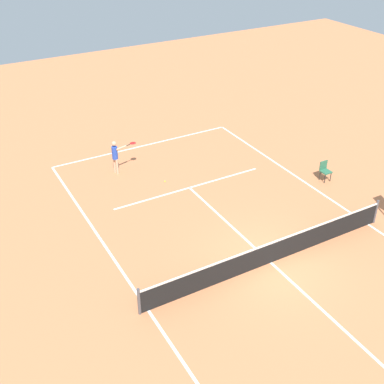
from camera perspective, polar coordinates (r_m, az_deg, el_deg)
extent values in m
plane|color=#D37A4C|center=(18.81, 9.03, -8.01)|extent=(60.00, 60.00, 0.00)
cube|color=white|center=(27.02, -5.56, 5.33)|extent=(10.01, 0.10, 0.01)
cube|color=white|center=(21.78, 19.58, -3.52)|extent=(0.10, 22.56, 0.01)
cube|color=white|center=(16.82, -5.05, -13.40)|extent=(0.10, 22.56, 0.01)
cube|color=white|center=(23.00, -0.29, 0.50)|extent=(7.51, 0.10, 0.01)
cube|color=white|center=(18.80, 9.03, -8.00)|extent=(0.10, 12.41, 0.01)
cylinder|color=#4C4C51|center=(21.70, 20.37, -2.13)|extent=(0.10, 0.10, 1.07)
cylinder|color=#4C4C51|center=(16.37, -6.11, -12.42)|extent=(0.10, 0.10, 1.07)
cube|color=black|center=(18.52, 9.15, -6.92)|extent=(10.61, 0.03, 0.91)
cube|color=white|center=(18.24, 9.27, -5.75)|extent=(10.61, 0.04, 0.06)
cylinder|color=#D8A884|center=(24.38, -8.88, 3.07)|extent=(0.12, 0.12, 0.79)
cylinder|color=#D8A884|center=(24.24, -8.59, 2.91)|extent=(0.12, 0.12, 0.79)
cylinder|color=#2647B7|center=(23.99, -8.87, 4.48)|extent=(0.28, 0.28, 0.62)
sphere|color=#D8A884|center=(23.77, -8.97, 5.53)|extent=(0.22, 0.22, 0.22)
cylinder|color=#D8A884|center=(24.11, -9.14, 4.69)|extent=(0.09, 0.09, 0.55)
cylinder|color=#D8A884|center=(23.89, -8.12, 5.06)|extent=(0.56, 0.23, 0.09)
cylinder|color=black|center=(24.10, -7.36, 5.37)|extent=(0.26, 0.10, 0.04)
ellipsoid|color=red|center=(24.26, -6.82, 5.59)|extent=(0.38, 0.35, 0.04)
sphere|color=#CCE033|center=(23.48, -3.13, 1.24)|extent=(0.07, 0.07, 0.07)
cylinder|color=#262626|center=(24.31, 15.64, 1.66)|extent=(0.04, 0.04, 0.45)
cylinder|color=#262626|center=(24.09, 15.03, 1.47)|extent=(0.04, 0.04, 0.45)
cylinder|color=#262626|center=(24.52, 15.08, 2.02)|extent=(0.04, 0.04, 0.45)
cylinder|color=#262626|center=(24.30, 14.47, 1.83)|extent=(0.04, 0.04, 0.45)
cube|color=#2D6B4C|center=(24.18, 15.14, 2.27)|extent=(0.44, 0.44, 0.06)
cube|color=#2D6B4C|center=(24.20, 14.87, 3.01)|extent=(0.44, 0.04, 0.44)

